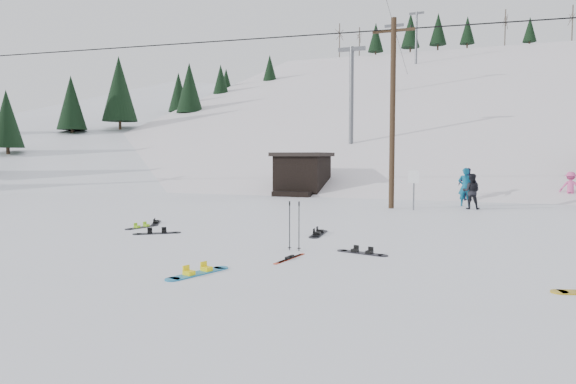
% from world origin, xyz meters
% --- Properties ---
extents(ground, '(200.00, 200.00, 0.00)m').
position_xyz_m(ground, '(0.00, 0.00, 0.00)').
color(ground, white).
rests_on(ground, ground).
extents(ski_slope, '(60.00, 85.24, 65.97)m').
position_xyz_m(ski_slope, '(0.00, 55.00, -12.00)').
color(ski_slope, white).
rests_on(ski_slope, ground).
extents(ridge_left, '(47.54, 95.03, 58.38)m').
position_xyz_m(ridge_left, '(-36.00, 48.00, -11.00)').
color(ridge_left, white).
rests_on(ridge_left, ground).
extents(treeline_left, '(20.00, 64.00, 10.00)m').
position_xyz_m(treeline_left, '(-34.00, 40.00, 0.00)').
color(treeline_left, black).
rests_on(treeline_left, ground).
extents(treeline_crest, '(50.00, 6.00, 10.00)m').
position_xyz_m(treeline_crest, '(0.00, 86.00, 0.00)').
color(treeline_crest, black).
rests_on(treeline_crest, ski_slope).
extents(utility_pole, '(2.00, 0.26, 9.00)m').
position_xyz_m(utility_pole, '(2.00, 14.00, 4.68)').
color(utility_pole, '#3A2819').
rests_on(utility_pole, ground).
extents(trail_sign, '(0.50, 0.09, 1.85)m').
position_xyz_m(trail_sign, '(3.10, 13.58, 1.27)').
color(trail_sign, '#595B60').
rests_on(trail_sign, ground).
extents(lift_hut, '(3.40, 4.10, 2.75)m').
position_xyz_m(lift_hut, '(-5.00, 20.94, 1.36)').
color(lift_hut, black).
rests_on(lift_hut, ground).
extents(lift_tower_near, '(2.20, 0.36, 8.00)m').
position_xyz_m(lift_tower_near, '(-4.00, 30.00, 7.86)').
color(lift_tower_near, '#595B60').
rests_on(lift_tower_near, ski_slope).
extents(lift_tower_mid, '(2.20, 0.36, 8.00)m').
position_xyz_m(lift_tower_mid, '(-4.00, 50.00, 14.36)').
color(lift_tower_mid, '#595B60').
rests_on(lift_tower_mid, ski_slope).
extents(lift_tower_far, '(2.20, 0.36, 8.00)m').
position_xyz_m(lift_tower_far, '(-4.00, 70.00, 20.86)').
color(lift_tower_far, '#595B60').
rests_on(lift_tower_far, ski_slope).
extents(hero_snowboard, '(0.72, 1.62, 0.12)m').
position_xyz_m(hero_snowboard, '(0.51, -1.36, 0.03)').
color(hero_snowboard, '#1C82B6').
rests_on(hero_snowboard, ground).
extents(hero_skis, '(0.29, 1.46, 0.08)m').
position_xyz_m(hero_skis, '(1.77, 0.83, 0.02)').
color(hero_skis, '#AE2D11').
rests_on(hero_skis, ground).
extents(ski_poles, '(0.36, 0.10, 1.31)m').
position_xyz_m(ski_poles, '(1.48, 1.95, 0.67)').
color(ski_poles, black).
rests_on(ski_poles, ground).
extents(board_scatter_a, '(1.28, 1.03, 0.11)m').
position_xyz_m(board_scatter_a, '(-3.70, 3.12, 0.03)').
color(board_scatter_a, black).
rests_on(board_scatter_a, ground).
extents(board_scatter_b, '(0.79, 1.20, 0.09)m').
position_xyz_m(board_scatter_b, '(-5.29, 5.32, 0.02)').
color(board_scatter_b, black).
rests_on(board_scatter_b, ground).
extents(board_scatter_c, '(0.50, 1.40, 0.10)m').
position_xyz_m(board_scatter_c, '(-5.04, 4.12, 0.03)').
color(board_scatter_c, black).
rests_on(board_scatter_c, ground).
extents(board_scatter_d, '(1.40, 0.57, 0.10)m').
position_xyz_m(board_scatter_d, '(3.26, 2.17, 0.03)').
color(board_scatter_d, black).
rests_on(board_scatter_d, ground).
extents(board_scatter_f, '(0.46, 1.71, 0.12)m').
position_xyz_m(board_scatter_f, '(1.24, 4.82, 0.03)').
color(board_scatter_f, black).
rests_on(board_scatter_f, ground).
extents(skier_teal, '(0.72, 0.49, 1.93)m').
position_xyz_m(skier_teal, '(5.28, 16.42, 0.96)').
color(skier_teal, '#0B5577').
rests_on(skier_teal, ground).
extents(skier_dark, '(0.84, 0.66, 1.68)m').
position_xyz_m(skier_dark, '(5.60, 14.94, 0.84)').
color(skier_dark, black).
rests_on(skier_dark, ground).
extents(skier_pink, '(1.14, 0.75, 1.66)m').
position_xyz_m(skier_pink, '(10.54, 20.70, 0.83)').
color(skier_pink, '#D44B8C').
rests_on(skier_pink, ground).
extents(skier_navy, '(1.18, 0.78, 1.86)m').
position_xyz_m(skier_navy, '(5.33, 19.29, 0.93)').
color(skier_navy, '#18193D').
rests_on(skier_navy, ground).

